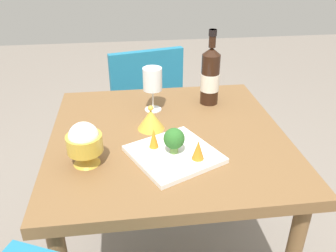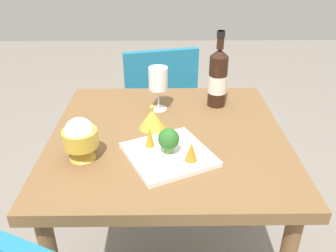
{
  "view_description": "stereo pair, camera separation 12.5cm",
  "coord_description": "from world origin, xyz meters",
  "px_view_note": "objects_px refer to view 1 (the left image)",
  "views": [
    {
      "loc": [
        -0.14,
        -1.09,
        1.39
      ],
      "look_at": [
        0.0,
        0.0,
        0.78
      ],
      "focal_mm": 37.58,
      "sensor_mm": 36.0,
      "label": 1
    },
    {
      "loc": [
        -0.01,
        -1.1,
        1.39
      ],
      "look_at": [
        0.0,
        0.0,
        0.78
      ],
      "focal_mm": 37.58,
      "sensor_mm": 36.0,
      "label": 2
    }
  ],
  "objects_px": {
    "carrot_garnish_left": "(154,138)",
    "broccoli_floret": "(176,139)",
    "rice_bowl_lid": "(151,119)",
    "chair_by_wall": "(144,101)",
    "carrot_garnish_right": "(198,150)",
    "wine_bottle": "(210,76)",
    "serving_plate": "(175,154)",
    "rice_bowl": "(85,143)",
    "wine_glass": "(152,80)"
  },
  "relations": [
    {
      "from": "chair_by_wall",
      "to": "wine_glass",
      "type": "height_order",
      "value": "wine_glass"
    },
    {
      "from": "carrot_garnish_left",
      "to": "serving_plate",
      "type": "bearing_deg",
      "value": -31.61
    },
    {
      "from": "carrot_garnish_left",
      "to": "rice_bowl",
      "type": "bearing_deg",
      "value": -168.79
    },
    {
      "from": "serving_plate",
      "to": "carrot_garnish_left",
      "type": "distance_m",
      "value": 0.09
    },
    {
      "from": "broccoli_floret",
      "to": "carrot_garnish_left",
      "type": "distance_m",
      "value": 0.08
    },
    {
      "from": "wine_bottle",
      "to": "wine_glass",
      "type": "bearing_deg",
      "value": -170.72
    },
    {
      "from": "serving_plate",
      "to": "carrot_garnish_left",
      "type": "height_order",
      "value": "carrot_garnish_left"
    },
    {
      "from": "rice_bowl_lid",
      "to": "carrot_garnish_right",
      "type": "height_order",
      "value": "rice_bowl_lid"
    },
    {
      "from": "wine_glass",
      "to": "carrot_garnish_left",
      "type": "bearing_deg",
      "value": -94.61
    },
    {
      "from": "wine_glass",
      "to": "carrot_garnish_right",
      "type": "height_order",
      "value": "wine_glass"
    },
    {
      "from": "chair_by_wall",
      "to": "rice_bowl",
      "type": "xyz_separation_m",
      "value": [
        -0.23,
        -0.91,
        0.29
      ]
    },
    {
      "from": "chair_by_wall",
      "to": "serving_plate",
      "type": "xyz_separation_m",
      "value": [
        0.05,
        -0.91,
        0.23
      ]
    },
    {
      "from": "rice_bowl_lid",
      "to": "carrot_garnish_right",
      "type": "bearing_deg",
      "value": -62.14
    },
    {
      "from": "chair_by_wall",
      "to": "broccoli_floret",
      "type": "bearing_deg",
      "value": -99.81
    },
    {
      "from": "wine_bottle",
      "to": "carrot_garnish_left",
      "type": "height_order",
      "value": "wine_bottle"
    },
    {
      "from": "carrot_garnish_left",
      "to": "broccoli_floret",
      "type": "bearing_deg",
      "value": -31.95
    },
    {
      "from": "wine_glass",
      "to": "serving_plate",
      "type": "height_order",
      "value": "wine_glass"
    },
    {
      "from": "wine_glass",
      "to": "chair_by_wall",
      "type": "bearing_deg",
      "value": 90.69
    },
    {
      "from": "wine_bottle",
      "to": "rice_bowl",
      "type": "relative_size",
      "value": 2.19
    },
    {
      "from": "wine_glass",
      "to": "rice_bowl",
      "type": "relative_size",
      "value": 1.26
    },
    {
      "from": "wine_glass",
      "to": "rice_bowl_lid",
      "type": "distance_m",
      "value": 0.18
    },
    {
      "from": "wine_bottle",
      "to": "chair_by_wall",
      "type": "bearing_deg",
      "value": 115.36
    },
    {
      "from": "carrot_garnish_left",
      "to": "carrot_garnish_right",
      "type": "distance_m",
      "value": 0.16
    },
    {
      "from": "carrot_garnish_right",
      "to": "chair_by_wall",
      "type": "bearing_deg",
      "value": 96.67
    },
    {
      "from": "rice_bowl",
      "to": "wine_glass",
      "type": "bearing_deg",
      "value": 55.66
    },
    {
      "from": "wine_glass",
      "to": "serving_plate",
      "type": "xyz_separation_m",
      "value": [
        0.04,
        -0.35,
        -0.12
      ]
    },
    {
      "from": "wine_bottle",
      "to": "serving_plate",
      "type": "xyz_separation_m",
      "value": [
        -0.2,
        -0.39,
        -0.11
      ]
    },
    {
      "from": "serving_plate",
      "to": "carrot_garnish_right",
      "type": "distance_m",
      "value": 0.09
    },
    {
      "from": "carrot_garnish_right",
      "to": "carrot_garnish_left",
      "type": "bearing_deg",
      "value": 146.82
    },
    {
      "from": "rice_bowl_lid",
      "to": "carrot_garnish_left",
      "type": "relative_size",
      "value": 1.49
    },
    {
      "from": "wine_glass",
      "to": "broccoli_floret",
      "type": "bearing_deg",
      "value": -83.32
    },
    {
      "from": "rice_bowl_lid",
      "to": "serving_plate",
      "type": "relative_size",
      "value": 0.3
    },
    {
      "from": "chair_by_wall",
      "to": "serving_plate",
      "type": "relative_size",
      "value": 2.55
    },
    {
      "from": "rice_bowl_lid",
      "to": "carrot_garnish_left",
      "type": "height_order",
      "value": "rice_bowl_lid"
    },
    {
      "from": "rice_bowl",
      "to": "rice_bowl_lid",
      "type": "height_order",
      "value": "rice_bowl"
    },
    {
      "from": "carrot_garnish_right",
      "to": "rice_bowl_lid",
      "type": "bearing_deg",
      "value": 117.86
    },
    {
      "from": "broccoli_floret",
      "to": "chair_by_wall",
      "type": "bearing_deg",
      "value": 93.0
    },
    {
      "from": "chair_by_wall",
      "to": "carrot_garnish_left",
      "type": "height_order",
      "value": "chair_by_wall"
    },
    {
      "from": "chair_by_wall",
      "to": "serving_plate",
      "type": "distance_m",
      "value": 0.94
    },
    {
      "from": "rice_bowl",
      "to": "broccoli_floret",
      "type": "relative_size",
      "value": 1.65
    },
    {
      "from": "broccoli_floret",
      "to": "rice_bowl",
      "type": "bearing_deg",
      "value": -179.68
    },
    {
      "from": "serving_plate",
      "to": "wine_bottle",
      "type": "bearing_deg",
      "value": 62.62
    },
    {
      "from": "rice_bowl",
      "to": "serving_plate",
      "type": "height_order",
      "value": "rice_bowl"
    },
    {
      "from": "serving_plate",
      "to": "broccoli_floret",
      "type": "height_order",
      "value": "broccoli_floret"
    },
    {
      "from": "rice_bowl_lid",
      "to": "carrot_garnish_left",
      "type": "xyz_separation_m",
      "value": [
        -0.0,
        -0.15,
        0.01
      ]
    },
    {
      "from": "wine_glass",
      "to": "rice_bowl_lid",
      "type": "relative_size",
      "value": 1.79
    },
    {
      "from": "chair_by_wall",
      "to": "broccoli_floret",
      "type": "distance_m",
      "value": 0.96
    },
    {
      "from": "wine_bottle",
      "to": "wine_glass",
      "type": "relative_size",
      "value": 1.73
    },
    {
      "from": "wine_bottle",
      "to": "rice_bowl",
      "type": "bearing_deg",
      "value": -140.92
    },
    {
      "from": "chair_by_wall",
      "to": "carrot_garnish_left",
      "type": "relative_size",
      "value": 12.7
    }
  ]
}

